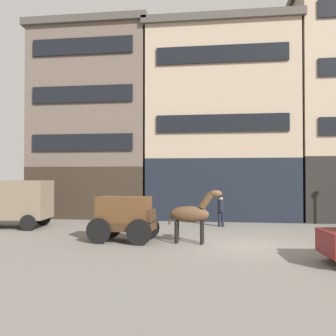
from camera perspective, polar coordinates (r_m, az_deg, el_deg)
ground_plane at (r=15.14m, az=12.56°, el=-12.35°), size 120.00×120.00×0.00m
building_far_left at (r=26.23m, az=-11.77°, el=7.36°), size 8.59×6.05×13.50m
building_center_left at (r=24.83m, az=8.62°, el=7.43°), size 10.24×6.05×13.17m
cargo_wagon at (r=15.55m, az=-7.10°, el=-7.78°), size 3.01×1.72×1.98m
draft_horse at (r=15.08m, az=3.92°, el=-7.53°), size 2.35×0.73×2.30m
delivery_truck_near at (r=21.19m, az=-24.21°, el=-5.14°), size 4.46×2.40×2.62m
pedestrian_officer at (r=20.04m, az=8.72°, el=-6.73°), size 0.50×0.50×1.79m
fire_hydrant_curbside at (r=20.40m, az=-7.90°, el=-8.20°), size 0.24×0.24×0.83m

